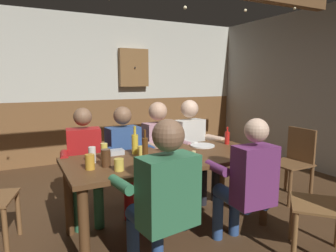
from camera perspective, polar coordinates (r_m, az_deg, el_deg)
name	(u,v)px	position (r m, az deg, el deg)	size (l,w,h in m)	color
ground_plane	(169,229)	(3.18, 0.28, -18.99)	(7.24, 7.24, 0.00)	#4C331E
back_wall_upper	(92,58)	(5.68, -14.30, 12.46)	(6.03, 0.12, 1.51)	beige
back_wall_wainscot	(95,130)	(5.75, -13.80, -0.68)	(6.03, 0.12, 1.11)	brown
dining_table	(170,166)	(2.93, 0.33, -7.65)	(1.97, 0.87, 0.75)	brown
person_0	(85,159)	(3.30, -15.56, -6.13)	(0.52, 0.57, 1.19)	#AD1919
person_1	(126,154)	(3.43, -7.99, -5.26)	(0.53, 0.54, 1.18)	#2D4C84
person_2	(161,148)	(3.58, -1.29, -4.21)	(0.50, 0.52, 1.22)	#B78493
person_3	(193,144)	(3.79, 4.87, -3.43)	(0.57, 0.57, 1.23)	silver
person_4	(163,193)	(2.18, -0.91, -12.74)	(0.59, 0.57, 1.23)	#33724C
person_5	(247,181)	(2.64, 14.82, -10.04)	(0.50, 0.53, 1.18)	#6B2D66
chair_empty_near_right	(331,203)	(2.88, 28.62, -12.81)	(0.62, 0.62, 0.88)	brown
chair_empty_near_left	(294,161)	(4.08, 22.87, -6.13)	(0.45, 0.45, 0.88)	brown
table_candle	(194,155)	(2.79, 4.92, -5.56)	(0.04, 0.04, 0.08)	#F9E08C
condiment_caddy	(116,152)	(2.99, -9.84, -4.93)	(0.14, 0.10, 0.05)	#B2B7BC
plate_0	(202,146)	(3.33, 6.58, -3.74)	(0.27, 0.27, 0.01)	white
bottle_0	(227,138)	(3.48, 11.22, -2.17)	(0.05, 0.05, 0.20)	red
bottle_1	(135,143)	(2.99, -6.33, -3.31)	(0.07, 0.07, 0.28)	gold
bottle_2	(145,149)	(2.69, -4.40, -4.44)	(0.05, 0.05, 0.29)	#593314
pint_glass_0	(92,155)	(2.74, -14.27, -5.37)	(0.06, 0.06, 0.14)	white
pint_glass_1	(90,162)	(2.55, -14.68, -6.65)	(0.08, 0.08, 0.13)	gold
pint_glass_2	(119,165)	(2.47, -9.34, -7.30)	(0.08, 0.08, 0.10)	#E5C64C
pint_glass_3	(106,158)	(2.60, -11.76, -6.00)	(0.08, 0.08, 0.15)	#4C2D19
pint_glass_4	(168,146)	(3.00, -0.02, -3.79)	(0.08, 0.08, 0.15)	#4C2D19
pint_glass_5	(104,152)	(2.82, -12.08, -4.79)	(0.06, 0.06, 0.15)	#E5C64C
pint_glass_6	(141,151)	(2.89, -5.16, -4.81)	(0.07, 0.07, 0.10)	#E5C64C
wall_dart_cabinet	(134,68)	(5.77, -6.58, 10.98)	(0.56, 0.15, 0.70)	brown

